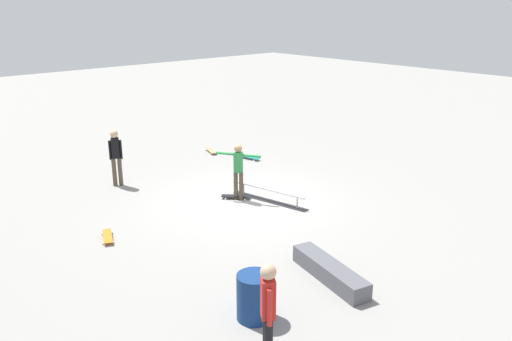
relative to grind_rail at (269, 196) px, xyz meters
The scene contains 11 objects.
ground_plane 0.70m from the grind_rail, 45.14° to the left, with size 60.00×60.00×0.00m, color gray.
grind_rail is the anchor object (origin of this frame).
skate_ledge 4.41m from the grind_rail, 152.13° to the left, with size 2.06×0.43×0.35m, color #595960.
skater_main 1.16m from the grind_rail, 38.44° to the left, with size 1.14×0.70×1.58m.
skateboard_main 0.96m from the grind_rail, 36.29° to the left, with size 0.73×0.68×0.09m.
bystander_red_shirt 6.95m from the grind_rail, 136.20° to the left, with size 0.36×0.30×1.74m.
bystander_black_shirt 4.74m from the grind_rail, 31.68° to the left, with size 0.28×0.37×1.69m.
loose_skateboard_orange 4.51m from the grind_rail, 80.12° to the left, with size 0.81×0.51×0.09m.
loose_skateboard_teal 4.06m from the grind_rail, 33.71° to the right, with size 0.82×0.38×0.09m.
loose_skateboard_natural 5.25m from the grind_rail, 19.80° to the right, with size 0.82×0.47×0.09m.
trash_bin 5.62m from the grind_rail, 133.77° to the left, with size 0.62×0.62×0.84m, color navy.
Camera 1 is at (-10.30, 8.92, 5.31)m, focal length 37.14 mm.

